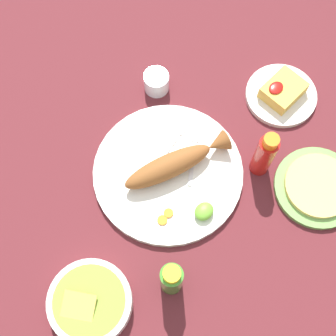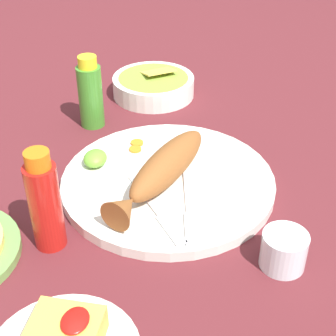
% 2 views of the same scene
% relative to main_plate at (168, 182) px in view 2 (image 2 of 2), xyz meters
% --- Properties ---
extents(ground_plane, '(4.00, 4.00, 0.00)m').
position_rel_main_plate_xyz_m(ground_plane, '(0.00, 0.00, -0.01)').
color(ground_plane, '#561E23').
extents(main_plate, '(0.36, 0.36, 0.02)m').
position_rel_main_plate_xyz_m(main_plate, '(0.00, 0.00, 0.00)').
color(main_plate, silver).
rests_on(main_plate, ground_plane).
extents(fried_fish, '(0.27, 0.14, 0.06)m').
position_rel_main_plate_xyz_m(fried_fish, '(-0.02, 0.01, 0.04)').
color(fried_fish, brown).
rests_on(fried_fish, main_plate).
extents(fork_near, '(0.18, 0.05, 0.00)m').
position_rel_main_plate_xyz_m(fork_near, '(-0.08, -0.05, 0.01)').
color(fork_near, silver).
rests_on(fork_near, main_plate).
extents(fork_far, '(0.16, 0.12, 0.00)m').
position_rel_main_plate_xyz_m(fork_far, '(-0.09, -0.00, 0.01)').
color(fork_far, silver).
rests_on(fork_far, main_plate).
extents(carrot_slice_near, '(0.02, 0.02, 0.00)m').
position_rel_main_plate_xyz_m(carrot_slice_near, '(0.09, 0.08, 0.01)').
color(carrot_slice_near, orange).
rests_on(carrot_slice_near, main_plate).
extents(carrot_slice_mid, '(0.02, 0.02, 0.00)m').
position_rel_main_plate_xyz_m(carrot_slice_mid, '(0.07, 0.07, 0.01)').
color(carrot_slice_mid, orange).
rests_on(carrot_slice_mid, main_plate).
extents(lime_wedge_main, '(0.05, 0.04, 0.03)m').
position_rel_main_plate_xyz_m(lime_wedge_main, '(0.02, 0.13, 0.02)').
color(lime_wedge_main, '#6BB233').
rests_on(lime_wedge_main, main_plate).
extents(hot_sauce_bottle_red, '(0.05, 0.05, 0.16)m').
position_rel_main_plate_xyz_m(hot_sauce_bottle_red, '(-0.17, 0.14, 0.07)').
color(hot_sauce_bottle_red, '#B21914').
rests_on(hot_sauce_bottle_red, ground_plane).
extents(hot_sauce_bottle_green, '(0.05, 0.05, 0.15)m').
position_rel_main_plate_xyz_m(hot_sauce_bottle_green, '(0.18, 0.19, 0.06)').
color(hot_sauce_bottle_green, '#3D8428').
rests_on(hot_sauce_bottle_green, ground_plane).
extents(salt_cup, '(0.06, 0.06, 0.05)m').
position_rel_main_plate_xyz_m(salt_cup, '(-0.15, -0.19, 0.01)').
color(salt_cup, silver).
rests_on(salt_cup, ground_plane).
extents(guacamole_bowl, '(0.18, 0.18, 0.06)m').
position_rel_main_plate_xyz_m(guacamole_bowl, '(0.33, 0.09, 0.02)').
color(guacamole_bowl, white).
rests_on(guacamole_bowl, ground_plane).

